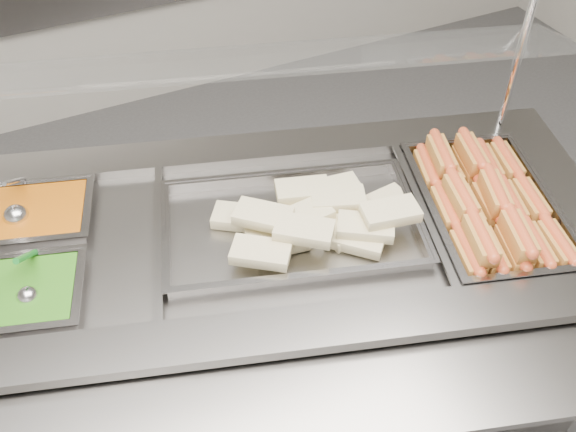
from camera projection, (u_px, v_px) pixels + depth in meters
name	position (u px, v px, depth m)	size (l,w,h in m)	color
steam_counter	(273.00, 324.00, 2.14)	(2.13, 1.40, 0.94)	gray
tray_rail	(299.00, 401.00, 1.47)	(1.87, 0.89, 0.05)	gray
sneeze_guard	(256.00, 64.00, 1.71)	(1.73, 0.79, 0.46)	silver
pan_hotdogs	(486.00, 212.00, 1.91)	(0.51, 0.65, 0.10)	gray
pan_wraps	(292.00, 228.00, 1.84)	(0.80, 0.60, 0.07)	gray
pan_beans	(37.00, 221.00, 1.88)	(0.37, 0.33, 0.10)	gray
pan_peas	(21.00, 302.00, 1.67)	(0.37, 0.33, 0.10)	gray
hotdogs_in_buns	(485.00, 201.00, 1.88)	(0.45, 0.60, 0.12)	#995E20
tortilla_wraps	(317.00, 218.00, 1.81)	(0.59, 0.39, 0.10)	tan
ladle	(16.00, 214.00, 1.83)	(0.09, 0.19, 0.16)	silver
serving_spoon	(28.00, 289.00, 1.63)	(0.08, 0.18, 0.15)	silver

